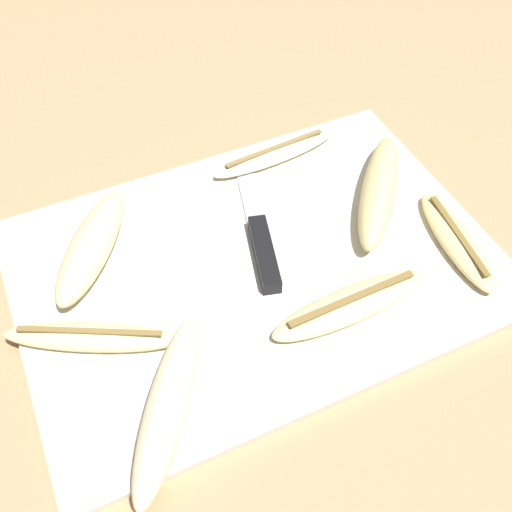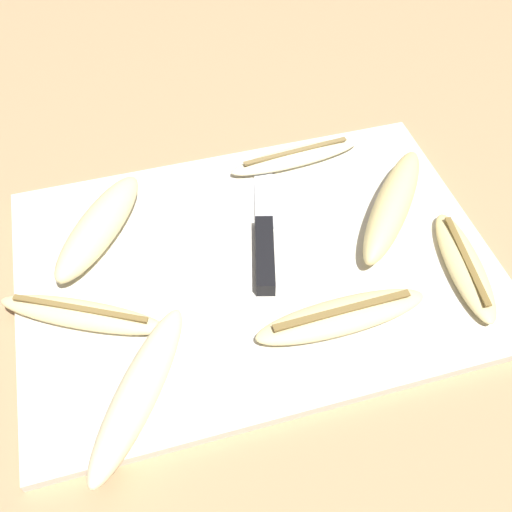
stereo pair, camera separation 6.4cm
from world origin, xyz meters
name	(u,v)px [view 2 (the right image)]	position (x,y,z in m)	size (l,w,h in m)	color
ground_plane	(256,269)	(0.00, 0.00, 0.00)	(4.00, 4.00, 0.00)	tan
cutting_board	(256,265)	(0.00, 0.00, 0.01)	(0.51, 0.36, 0.01)	silver
knife	(265,245)	(0.01, 0.01, 0.02)	(0.07, 0.21, 0.02)	black
banana_mellow_near	(341,316)	(0.06, -0.10, 0.02)	(0.18, 0.05, 0.02)	beige
banana_golden_short	(393,204)	(0.17, 0.02, 0.03)	(0.15, 0.17, 0.04)	#EDD689
banana_soft_right	(99,226)	(-0.16, 0.08, 0.03)	(0.13, 0.16, 0.04)	beige
banana_ripe_center	(82,314)	(-0.19, -0.03, 0.02)	(0.17, 0.11, 0.02)	beige
banana_spotted_left	(464,265)	(0.21, -0.07, 0.02)	(0.06, 0.15, 0.02)	#DBC684
banana_bright_far	(295,157)	(0.09, 0.14, 0.02)	(0.17, 0.05, 0.02)	beige
banana_pale_long	(139,391)	(-0.14, -0.13, 0.03)	(0.13, 0.17, 0.04)	beige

